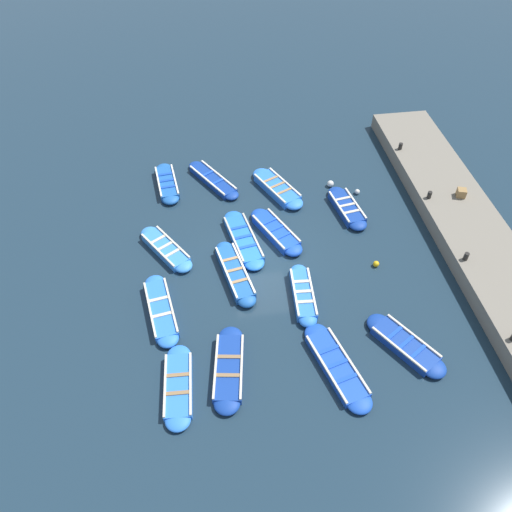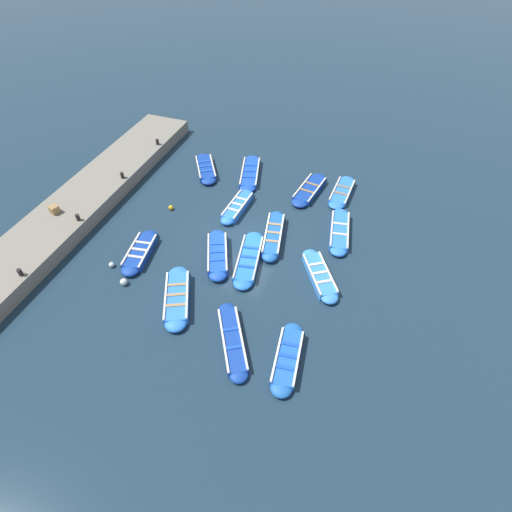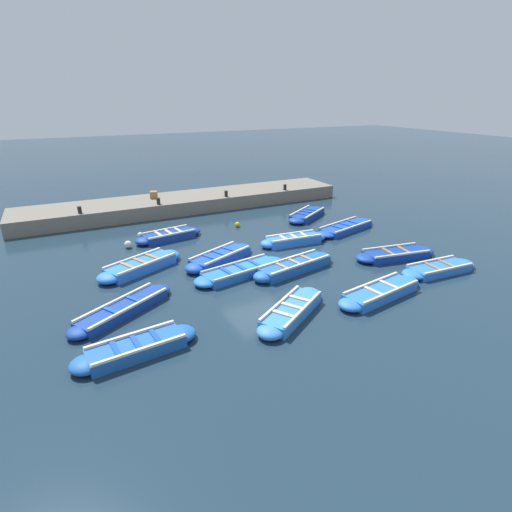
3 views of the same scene
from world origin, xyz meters
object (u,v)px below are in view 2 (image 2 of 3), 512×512
Objects in this scene: buoy_orange_near at (171,208)px; buoy_white_drifting at (112,265)px; boat_drifting at (339,231)px; bollard_mid_north at (122,175)px; bollard_north at (157,142)px; wooden_crate at (54,209)px; boat_outer_left at (319,275)px; bollard_mid_south at (78,217)px; boat_end_of_row at (287,358)px; boat_centre at (249,259)px; boat_bow_out at (177,297)px; boat_broadside at (206,169)px; buoy_yellow_far at (124,282)px; boat_tucked at (273,235)px; boat_stern_in at (237,207)px; boat_near_quay at (342,192)px; boat_outer_right at (140,252)px; boat_inner_gap at (217,254)px; boat_mid_row at (309,190)px; boat_far_corner at (232,340)px; bollard_south at (20,272)px; boat_alongside at (250,173)px.

buoy_white_drifting is (0.56, 4.85, -0.00)m from buoy_orange_near.
boat_drifting is 12.70m from bollard_mid_north.
wooden_crate reaches higher than bollard_north.
bollard_mid_south is at bearing 4.76° from boat_outer_left.
boat_end_of_row is at bearing 164.89° from wooden_crate.
bollard_mid_south is at bearing 42.70° from buoy_orange_near.
wooden_crate is at bearing 16.80° from boat_drifting.
boat_centre is 3.94m from boat_bow_out.
boat_end_of_row is 13.19× the size of buoy_white_drifting.
buoy_yellow_far is at bearing 92.49° from boat_broadside.
boat_end_of_row is at bearing 112.60° from boat_tucked.
boat_outer_left is at bearing -177.88° from boat_centre.
bollard_mid_south is at bearing -30.66° from buoy_yellow_far.
buoy_white_drifting is (-2.90, 5.67, -0.81)m from bollard_mid_north.
buoy_yellow_far is (2.74, 0.01, -0.03)m from boat_bow_out.
boat_stern_in is 3.70m from buoy_orange_near.
boat_centre is at bearing 157.34° from buoy_orange_near.
bollard_mid_south is at bearing 32.89° from boat_near_quay.
buoy_white_drifting is at bearing 150.29° from bollard_mid_south.
boat_end_of_row is (-8.61, 10.97, 0.01)m from boat_broadside.
boat_outer_right is 0.94× the size of boat_inner_gap.
boat_outer_left is at bearing -157.49° from buoy_yellow_far.
boat_centre is 15.64× the size of buoy_white_drifting.
boat_mid_row is 11.19m from boat_end_of_row.
wooden_crate reaches higher than boat_outer_left.
boat_inner_gap is 5.07m from buoy_white_drifting.
boat_drifting reaches higher than boat_near_quay.
boat_mid_row is 4.46m from boat_stern_in.
boat_far_corner is 10.99× the size of buoy_yellow_far.
bollard_mid_north is 7.66m from buoy_yellow_far.
boat_inner_gap is 10.19× the size of bollard_mid_south.
boat_near_quay is at bearing -89.25° from boat_end_of_row.
bollard_north is at bearing -90.00° from bollard_mid_south.
boat_mid_row is 10.64× the size of bollard_south.
boat_end_of_row is (-0.15, 11.46, 0.03)m from boat_near_quay.
boat_bow_out is at bearing 88.96° from boat_stern_in.
bollard_mid_north reaches higher than boat_far_corner.
boat_near_quay is 13.23m from buoy_white_drifting.
boat_drifting is at bearing 161.83° from boat_broadside.
boat_drifting is 10.90× the size of bollard_north.
boat_tucked is 9.65m from bollard_mid_north.
boat_alongside reaches higher than buoy_yellow_far.
boat_tucked is 11.81m from bollard_south.
buoy_white_drifting is (7.04, -1.94, -0.02)m from boat_far_corner.
boat_tucked is at bearing -135.80° from buoy_yellow_far.
boat_broadside is at bearing -116.48° from bollard_mid_south.
bollard_mid_south reaches higher than boat_outer_left.
boat_end_of_row is at bearing 117.02° from boat_alongside.
boat_broadside is at bearing 169.37° from bollard_north.
boat_stern_in reaches higher than boat_drifting.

